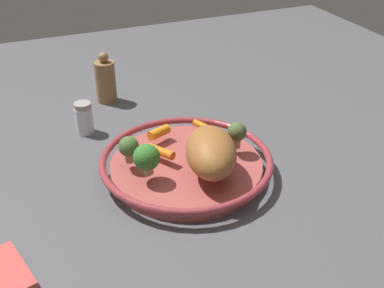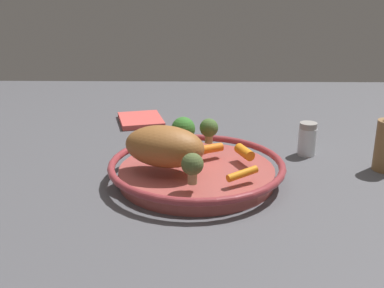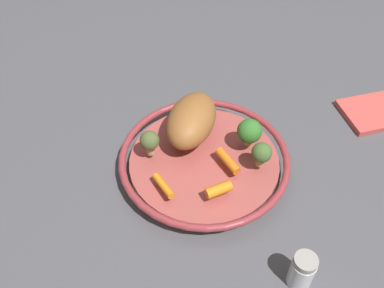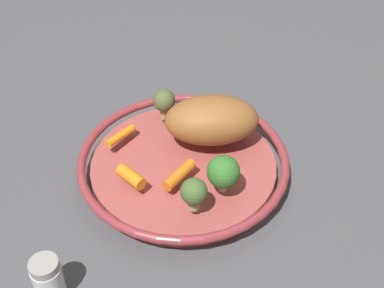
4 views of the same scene
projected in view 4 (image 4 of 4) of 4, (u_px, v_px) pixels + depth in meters
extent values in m
plane|color=#4C4C51|center=(184.00, 174.00, 0.91)|extent=(1.96, 1.96, 0.00)
cylinder|color=#A84C47|center=(183.00, 169.00, 0.91)|extent=(0.31, 0.31, 0.03)
torus|color=#953439|center=(183.00, 160.00, 0.89)|extent=(0.35, 0.35, 0.01)
ellipsoid|color=#965D2D|center=(212.00, 120.00, 0.90)|extent=(0.14, 0.18, 0.08)
cylinder|color=orange|center=(131.00, 177.00, 0.84)|extent=(0.05, 0.04, 0.02)
cylinder|color=orange|center=(179.00, 175.00, 0.84)|extent=(0.05, 0.06, 0.02)
cylinder|color=orange|center=(121.00, 136.00, 0.91)|extent=(0.05, 0.06, 0.02)
cylinder|color=#98A866|center=(223.00, 185.00, 0.83)|extent=(0.01, 0.01, 0.02)
sphere|color=#35742A|center=(223.00, 172.00, 0.81)|extent=(0.05, 0.05, 0.05)
cylinder|color=tan|center=(194.00, 203.00, 0.80)|extent=(0.02, 0.02, 0.02)
sphere|color=#46652F|center=(194.00, 191.00, 0.78)|extent=(0.04, 0.04, 0.04)
cylinder|color=tan|center=(165.00, 113.00, 0.96)|extent=(0.02, 0.02, 0.02)
sphere|color=#4E5E32|center=(164.00, 101.00, 0.94)|extent=(0.04, 0.04, 0.04)
cylinder|color=silver|center=(49.00, 283.00, 0.72)|extent=(0.04, 0.04, 0.06)
cylinder|color=#9E9993|center=(44.00, 266.00, 0.69)|extent=(0.04, 0.04, 0.01)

